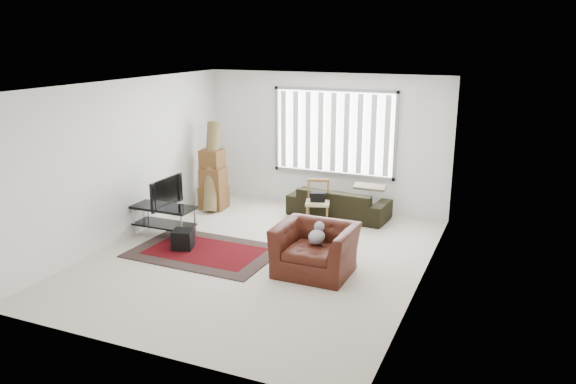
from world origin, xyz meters
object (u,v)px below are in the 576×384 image
at_px(tv_stand, 164,215).
at_px(moving_boxes, 213,182).
at_px(armchair, 315,246).
at_px(side_chair, 318,200).
at_px(sofa, 339,198).

height_order(tv_stand, moving_boxes, moving_boxes).
xyz_separation_m(moving_boxes, armchair, (3.01, -2.20, -0.14)).
relative_size(moving_boxes, side_chair, 1.50).
xyz_separation_m(sofa, side_chair, (-0.24, -0.52, 0.08)).
bearing_deg(moving_boxes, side_chair, -1.13).
xyz_separation_m(moving_boxes, sofa, (2.49, 0.48, -0.19)).
height_order(tv_stand, armchair, armchair).
xyz_separation_m(tv_stand, armchair, (2.96, -0.43, 0.02)).
bearing_deg(tv_stand, moving_boxes, 91.48).
height_order(moving_boxes, sofa, moving_boxes).
bearing_deg(armchair, sofa, 101.28).
bearing_deg(tv_stand, side_chair, 37.94).
height_order(moving_boxes, side_chair, moving_boxes).
height_order(moving_boxes, armchair, moving_boxes).
distance_m(moving_boxes, side_chair, 2.25).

